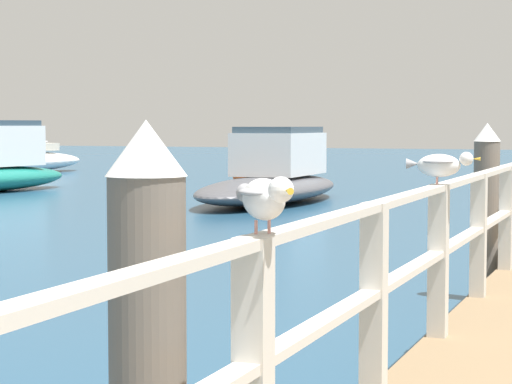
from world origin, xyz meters
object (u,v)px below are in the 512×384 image
at_px(seagull_foreground, 264,197).
at_px(channel_buoy, 243,174).
at_px(boat_0, 1,161).
at_px(dock_piling_far, 486,211).
at_px(boat_1, 273,177).
at_px(seagull_background, 440,164).

bearing_deg(seagull_foreground, channel_buoy, -108.39).
xyz_separation_m(seagull_foreground, channel_buoy, (-10.87, 26.24, -1.32)).
bearing_deg(boat_0, dock_piling_far, 147.77).
bearing_deg(dock_piling_far, channel_buoy, 119.58).
distance_m(seagull_foreground, boat_0, 36.97).
xyz_separation_m(boat_1, channel_buoy, (-3.34, 6.17, -0.27)).
distance_m(seagull_background, boat_0, 34.51).
distance_m(seagull_foreground, boat_1, 21.46).
bearing_deg(dock_piling_far, boat_0, 135.57).
bearing_deg(dock_piling_far, boat_1, 120.15).
bearing_deg(boat_1, channel_buoy, 118.10).
bearing_deg(boat_0, boat_1, 160.21).
relative_size(dock_piling_far, boat_0, 0.20).
relative_size(boat_1, channel_buoy, 5.14).
relative_size(boat_0, boat_1, 1.39).
relative_size(seagull_background, boat_0, 0.05).
height_order(boat_0, boat_1, boat_0).
relative_size(dock_piling_far, seagull_foreground, 5.02).
relative_size(boat_0, channel_buoy, 7.16).
distance_m(seagull_foreground, channel_buoy, 28.43).
height_order(dock_piling_far, boat_1, dock_piling_far).
distance_m(seagull_background, boat_1, 18.53).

